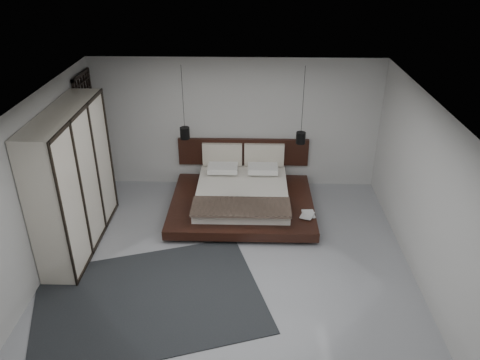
{
  "coord_description": "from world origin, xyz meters",
  "views": [
    {
      "loc": [
        0.33,
        -6.26,
        4.92
      ],
      "look_at": [
        0.13,
        1.2,
        1.01
      ],
      "focal_mm": 35.0,
      "sensor_mm": 36.0,
      "label": 1
    }
  ],
  "objects_px": {
    "pendant_left": "(185,133)",
    "wardrobe": "(73,180)",
    "lattice_screen": "(90,137)",
    "bed": "(242,196)",
    "pendant_right": "(301,138)",
    "rug": "(149,299)"
  },
  "relations": [
    {
      "from": "lattice_screen",
      "to": "pendant_right",
      "type": "bearing_deg",
      "value": -1.35
    },
    {
      "from": "pendant_right",
      "to": "wardrobe",
      "type": "height_order",
      "value": "pendant_right"
    },
    {
      "from": "pendant_left",
      "to": "rug",
      "type": "relative_size",
      "value": 0.44
    },
    {
      "from": "bed",
      "to": "pendant_right",
      "type": "height_order",
      "value": "pendant_right"
    },
    {
      "from": "lattice_screen",
      "to": "bed",
      "type": "height_order",
      "value": "lattice_screen"
    },
    {
      "from": "pendant_right",
      "to": "wardrobe",
      "type": "xyz_separation_m",
      "value": [
        -4.0,
        -1.67,
        -0.14
      ]
    },
    {
      "from": "wardrobe",
      "to": "pendant_left",
      "type": "bearing_deg",
      "value": 44.47
    },
    {
      "from": "pendant_left",
      "to": "rug",
      "type": "distance_m",
      "value": 3.51
    },
    {
      "from": "pendant_left",
      "to": "rug",
      "type": "xyz_separation_m",
      "value": [
        -0.2,
        -3.19,
        -1.44
      ]
    },
    {
      "from": "bed",
      "to": "wardrobe",
      "type": "xyz_separation_m",
      "value": [
        -2.85,
        -1.22,
        0.94
      ]
    },
    {
      "from": "lattice_screen",
      "to": "pendant_left",
      "type": "relative_size",
      "value": 1.77
    },
    {
      "from": "lattice_screen",
      "to": "rug",
      "type": "xyz_separation_m",
      "value": [
        1.75,
        -3.29,
        -1.29
      ]
    },
    {
      "from": "pendant_left",
      "to": "wardrobe",
      "type": "height_order",
      "value": "pendant_left"
    },
    {
      "from": "pendant_left",
      "to": "rug",
      "type": "height_order",
      "value": "pendant_left"
    },
    {
      "from": "pendant_left",
      "to": "wardrobe",
      "type": "xyz_separation_m",
      "value": [
        -1.7,
        -1.67,
        -0.22
      ]
    },
    {
      "from": "lattice_screen",
      "to": "rug",
      "type": "relative_size",
      "value": 0.77
    },
    {
      "from": "rug",
      "to": "lattice_screen",
      "type": "bearing_deg",
      "value": 118.01
    },
    {
      "from": "lattice_screen",
      "to": "pendant_right",
      "type": "xyz_separation_m",
      "value": [
        4.25,
        -0.1,
        0.07
      ]
    },
    {
      "from": "bed",
      "to": "rug",
      "type": "bearing_deg",
      "value": -116.18
    },
    {
      "from": "rug",
      "to": "pendant_right",
      "type": "bearing_deg",
      "value": 51.91
    },
    {
      "from": "pendant_right",
      "to": "wardrobe",
      "type": "relative_size",
      "value": 0.61
    },
    {
      "from": "pendant_left",
      "to": "pendant_right",
      "type": "distance_m",
      "value": 2.3
    }
  ]
}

